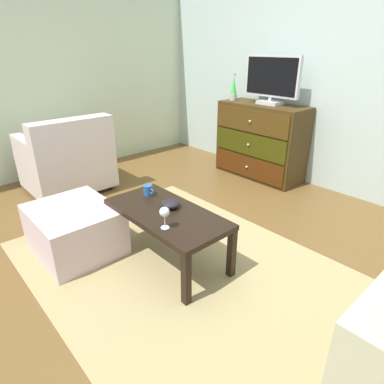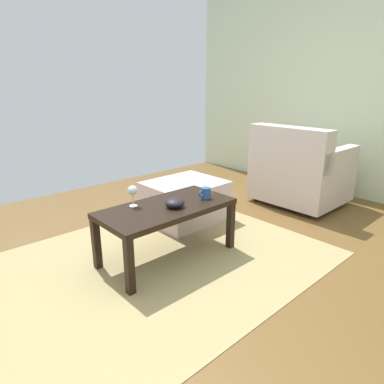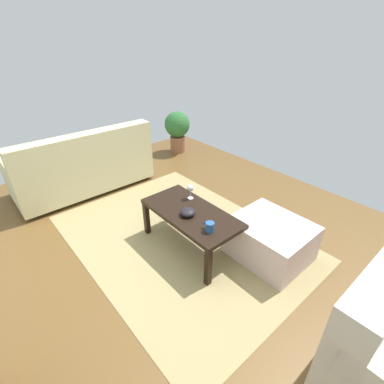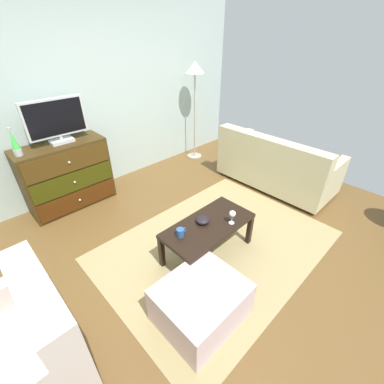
{
  "view_description": "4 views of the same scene",
  "coord_description": "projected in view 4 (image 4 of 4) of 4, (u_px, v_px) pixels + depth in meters",
  "views": [
    {
      "loc": [
        1.77,
        -1.52,
        1.55
      ],
      "look_at": [
        0.19,
        -0.09,
        0.6
      ],
      "focal_mm": 30.64,
      "sensor_mm": 36.0,
      "label": 1
    },
    {
      "loc": [
        1.46,
        1.65,
        1.28
      ],
      "look_at": [
        -0.01,
        0.04,
        0.58
      ],
      "focal_mm": 31.58,
      "sensor_mm": 36.0,
      "label": 2
    },
    {
      "loc": [
        -1.68,
        1.25,
        1.93
      ],
      "look_at": [
        -0.03,
        -0.17,
        0.68
      ],
      "focal_mm": 26.34,
      "sensor_mm": 36.0,
      "label": 3
    },
    {
      "loc": [
        -1.56,
        -1.59,
        2.16
      ],
      "look_at": [
        -0.13,
        -0.11,
        0.85
      ],
      "focal_mm": 24.06,
      "sensor_mm": 36.0,
      "label": 4
    }
  ],
  "objects": [
    {
      "name": "tv",
      "position": [
        56.0,
        120.0,
        3.17
      ],
      "size": [
        0.72,
        0.18,
        0.55
      ],
      "color": "silver",
      "rests_on": "dresser"
    },
    {
      "name": "armchair",
      "position": [
        14.0,
        358.0,
        1.66
      ],
      "size": [
        0.8,
        0.87,
        0.87
      ],
      "color": "#332319",
      "rests_on": "ground_plane"
    },
    {
      "name": "mug",
      "position": [
        181.0,
        232.0,
        2.53
      ],
      "size": [
        0.11,
        0.08,
        0.08
      ],
      "color": "#295594",
      "rests_on": "coffee_table"
    },
    {
      "name": "bowl_decorative",
      "position": [
        203.0,
        220.0,
        2.71
      ],
      "size": [
        0.14,
        0.14,
        0.06
      ],
      "primitive_type": "ellipsoid",
      "color": "black",
      "rests_on": "coffee_table"
    },
    {
      "name": "standing_lamp",
      "position": [
        195.0,
        77.0,
        4.36
      ],
      "size": [
        0.32,
        0.32,
        1.71
      ],
      "color": "#A59E8C",
      "rests_on": "ground_plane"
    },
    {
      "name": "dresser",
      "position": [
        67.0,
        176.0,
        3.52
      ],
      "size": [
        1.11,
        0.49,
        0.92
      ],
      "color": "#3E2C11",
      "rests_on": "ground_plane"
    },
    {
      "name": "ground_plane",
      "position": [
        193.0,
        246.0,
        3.05
      ],
      "size": [
        5.62,
        4.74,
        0.05
      ],
      "primitive_type": "cube",
      "color": "brown"
    },
    {
      "name": "coffee_table",
      "position": [
        208.0,
        228.0,
        2.73
      ],
      "size": [
        1.01,
        0.49,
        0.42
      ],
      "color": "black",
      "rests_on": "ground_plane"
    },
    {
      "name": "ottoman",
      "position": [
        201.0,
        303.0,
        2.18
      ],
      "size": [
        0.7,
        0.6,
        0.38
      ],
      "primitive_type": "cube",
      "rotation": [
        0.0,
        0.0,
        0.0
      ],
      "color": "beige",
      "rests_on": "ground_plane"
    },
    {
      "name": "wall_accent_rear",
      "position": [
        87.0,
        97.0,
        3.6
      ],
      "size": [
        5.62,
        0.12,
        2.7
      ],
      "primitive_type": "cube",
      "color": "#B1C6C1",
      "rests_on": "ground_plane"
    },
    {
      "name": "area_rug",
      "position": [
        217.0,
        245.0,
        3.03
      ],
      "size": [
        2.6,
        1.9,
        0.01
      ],
      "primitive_type": "cube",
      "color": "tan",
      "rests_on": "ground_plane"
    },
    {
      "name": "wine_glass",
      "position": [
        232.0,
        214.0,
        2.65
      ],
      "size": [
        0.07,
        0.07,
        0.16
      ],
      "color": "silver",
      "rests_on": "coffee_table"
    },
    {
      "name": "couch_large",
      "position": [
        275.0,
        166.0,
        4.03
      ],
      "size": [
        0.85,
        1.75,
        0.86
      ],
      "color": "#332319",
      "rests_on": "ground_plane"
    },
    {
      "name": "lava_lamp",
      "position": [
        15.0,
        144.0,
        2.9
      ],
      "size": [
        0.09,
        0.09,
        0.33
      ],
      "color": "#B7B7BC",
      "rests_on": "dresser"
    }
  ]
}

